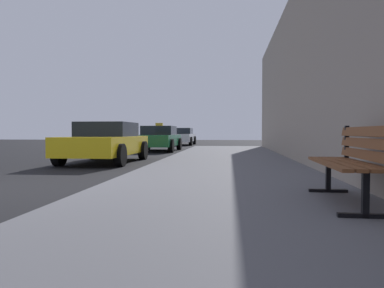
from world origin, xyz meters
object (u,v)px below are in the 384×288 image
car_yellow (106,142)px  car_white (181,136)px  car_green (159,138)px  bench (352,158)px

car_yellow → car_white: 16.09m
car_yellow → car_green: car_green is taller
car_yellow → bench: bearing=127.2°
car_green → car_white: size_ratio=0.96×
bench → car_yellow: bearing=129.0°
car_yellow → car_white: same height
car_white → car_green: bearing=90.1°
bench → car_white: car_white is taller
car_green → car_white: bearing=-89.9°
bench → car_yellow: (-5.27, 6.96, -0.02)m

